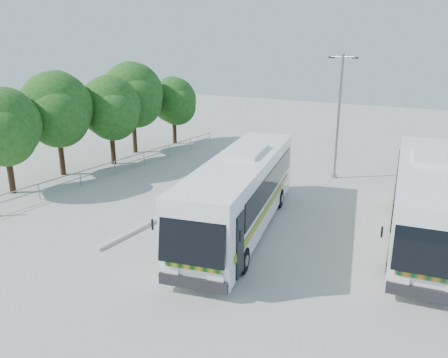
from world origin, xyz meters
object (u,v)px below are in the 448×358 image
Objects in this scene: tree_far_e at (174,100)px; coach_main at (241,191)px; tree_far_b at (57,108)px; lamppost at (339,112)px; tree_far_c at (111,107)px; tree_far_a at (4,126)px; coach_adjacent at (426,198)px; tree_far_d at (133,94)px.

tree_far_e is 0.46× the size of coach_main.
coach_main is at bearing -7.44° from tree_far_b.
lamppost is (1.17, 10.82, 2.50)m from coach_main.
tree_far_c reaches higher than coach_main.
tree_far_a is 8.11m from tree_far_c.
tree_far_c is at bearing -151.39° from lamppost.
tree_far_c reaches higher than coach_adjacent.
tree_far_e is 20.32m from coach_main.
tree_far_d is at bearing 92.23° from tree_far_b.
coach_main is (15.23, -9.55, -2.88)m from tree_far_d.
tree_far_b is at bearing 98.01° from tree_far_a.
tree_far_b is 0.54× the size of coach_adjacent.
tree_far_b is 0.95× the size of tree_far_d.
tree_far_d is 23.76m from coach_adjacent.
tree_far_c is 0.50× the size of coach_main.
tree_far_b is 22.70m from coach_adjacent.
tree_far_b is at bearing -102.91° from tree_far_c.
tree_far_b reaches higher than coach_adjacent.
tree_far_a is 22.73m from coach_adjacent.
tree_far_b reaches higher than tree_far_a.
tree_far_b is 0.54× the size of coach_main.
tree_far_a is at bearing -92.15° from tree_far_c.
tree_far_b is 18.39m from lamppost.
tree_far_e is 0.74× the size of lamppost.
coach_main is 1.01× the size of coach_adjacent.
coach_adjacent is (21.60, -2.39, -2.33)m from tree_far_c.
lamppost is at bearing -11.62° from tree_far_e.
tree_far_a is 0.85× the size of tree_far_d.
coach_main is at bearing -22.62° from tree_far_c.
tree_far_d is at bearing 107.83° from tree_far_c.
tree_far_b reaches higher than coach_main.
tree_far_d is (-1.19, 3.70, 0.56)m from tree_far_c.
tree_far_d is 0.56× the size of coach_main.
coach_main is at bearing -32.08° from tree_far_d.
lamppost is (16.40, 1.27, -0.38)m from tree_far_d.
tree_far_c is 0.50× the size of coach_adjacent.
tree_far_e is (-0.20, 16.30, -0.19)m from tree_far_a.
tree_far_d reaches higher than tree_far_c.
tree_far_b is 15.29m from coach_main.
tree_far_c is at bearing 77.09° from tree_far_b.
tree_far_a is 20.29m from lamppost.
tree_far_d is at bearing -165.05° from lamppost.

